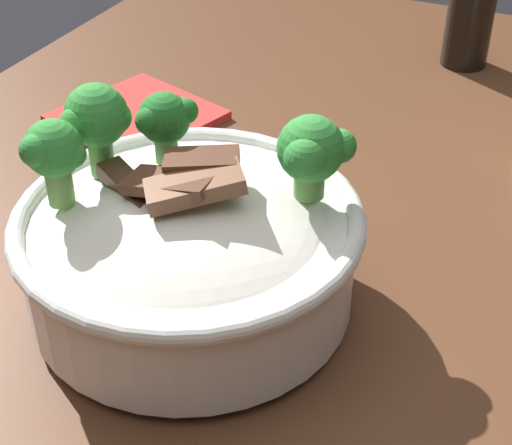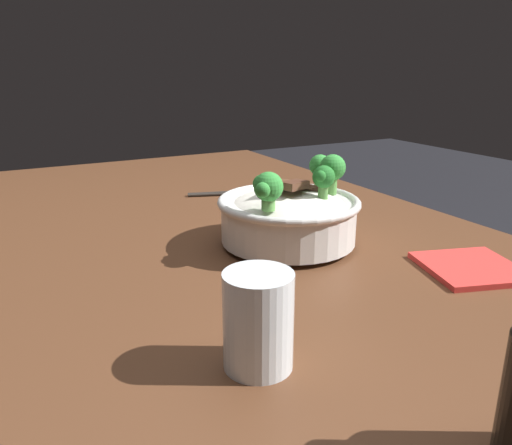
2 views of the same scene
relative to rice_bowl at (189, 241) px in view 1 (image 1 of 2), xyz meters
name	(u,v)px [view 1 (image 1 of 2)]	position (x,y,z in m)	size (l,w,h in m)	color
rice_bowl	(189,241)	(0.00, 0.00, 0.00)	(0.22, 0.22, 0.14)	white
soy_sauce_bottle	(471,9)	(-0.46, 0.08, 0.01)	(0.05, 0.05, 0.13)	black
folded_napkin	(137,117)	(-0.21, -0.17, -0.05)	(0.13, 0.13, 0.01)	red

